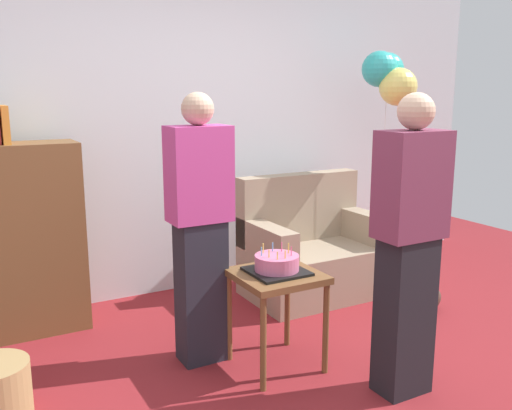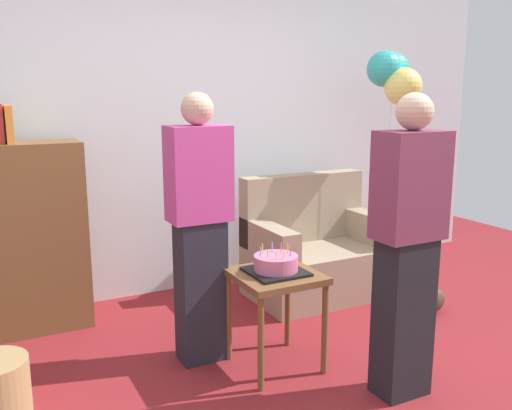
# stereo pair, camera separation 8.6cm
# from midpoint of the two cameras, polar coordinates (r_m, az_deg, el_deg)

# --- Properties ---
(ground_plane) EXTENTS (8.00, 8.00, 0.00)m
(ground_plane) POSITION_cam_midpoint_polar(r_m,az_deg,el_deg) (3.27, 7.25, -18.55)
(ground_plane) COLOR maroon
(wall_back) EXTENTS (6.00, 0.10, 2.70)m
(wall_back) POSITION_cam_midpoint_polar(r_m,az_deg,el_deg) (4.64, -7.54, 7.98)
(wall_back) COLOR silver
(wall_back) RESTS_ON ground_plane
(couch) EXTENTS (1.10, 0.70, 0.96)m
(couch) POSITION_cam_midpoint_polar(r_m,az_deg,el_deg) (4.60, 5.20, -4.82)
(couch) COLOR gray
(couch) RESTS_ON ground_plane
(bookshelf) EXTENTS (0.80, 0.36, 1.57)m
(bookshelf) POSITION_cam_midpoint_polar(r_m,az_deg,el_deg) (4.09, -23.52, -2.95)
(bookshelf) COLOR brown
(bookshelf) RESTS_ON ground_plane
(side_table) EXTENTS (0.48, 0.48, 0.59)m
(side_table) POSITION_cam_midpoint_polar(r_m,az_deg,el_deg) (3.33, 1.36, -8.36)
(side_table) COLOR brown
(side_table) RESTS_ON ground_plane
(birthday_cake) EXTENTS (0.32, 0.32, 0.17)m
(birthday_cake) POSITION_cam_midpoint_polar(r_m,az_deg,el_deg) (3.29, 1.37, -6.07)
(birthday_cake) COLOR black
(birthday_cake) RESTS_ON side_table
(person_blowing_candles) EXTENTS (0.36, 0.22, 1.63)m
(person_blowing_candles) POSITION_cam_midpoint_polar(r_m,az_deg,el_deg) (3.34, -6.45, -2.41)
(person_blowing_candles) COLOR #23232D
(person_blowing_candles) RESTS_ON ground_plane
(person_holding_cake) EXTENTS (0.36, 0.22, 1.63)m
(person_holding_cake) POSITION_cam_midpoint_polar(r_m,az_deg,el_deg) (3.06, 14.47, -4.07)
(person_holding_cake) COLOR black
(person_holding_cake) RESTS_ON ground_plane
(handbag) EXTENTS (0.28, 0.14, 0.20)m
(handbag) POSITION_cam_midpoint_polar(r_m,az_deg,el_deg) (4.43, 16.38, -9.20)
(handbag) COLOR #473328
(handbag) RESTS_ON ground_plane
(balloon_bunch) EXTENTS (0.41, 0.49, 1.95)m
(balloon_bunch) POSITION_cam_midpoint_polar(r_m,az_deg,el_deg) (4.83, 12.80, 12.70)
(balloon_bunch) COLOR silver
(balloon_bunch) RESTS_ON ground_plane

